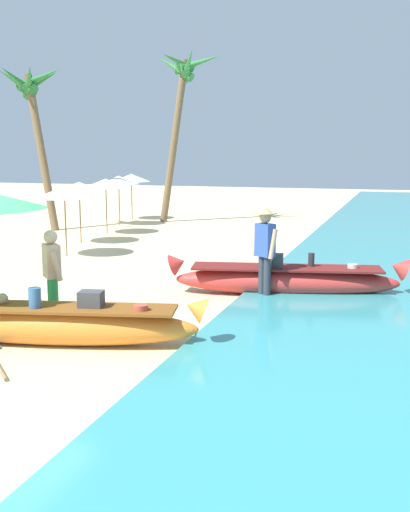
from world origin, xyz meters
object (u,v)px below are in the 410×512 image
Objects in this scene: boat_orange_foreground at (55,323)px; person_tourist_customer at (52,273)px; palm_tree_leaning_seaward at (31,98)px; person_vendor_hatted at (265,246)px; palm_tree_tall_inland at (183,87)px; boat_red_midground at (286,280)px.

person_tourist_customer is at bearing 122.79° from boat_orange_foreground.
boat_orange_foreground is at bearing -55.55° from palm_tree_leaning_seaward.
palm_tree_tall_inland is (-5.96, 11.71, 4.30)m from person_vendor_hatted.
person_tourist_customer reaches higher than boat_red_midground.
person_tourist_customer is at bearing -55.43° from palm_tree_leaning_seaward.
boat_orange_foreground is 4.97m from boat_red_midground.
palm_tree_tall_inland reaches higher than person_vendor_hatted.
palm_tree_leaning_seaward is (-7.97, 11.62, 4.41)m from boat_orange_foreground.
boat_red_midground is 0.93m from person_vendor_hatted.
palm_tree_leaning_seaward is (-10.65, 7.43, 4.41)m from boat_red_midground.
person_tourist_customer is 0.24× the size of palm_tree_tall_inland.
boat_orange_foreground is 2.54× the size of person_vendor_hatted.
palm_tree_leaning_seaward is (-10.31, 7.91, 3.68)m from person_vendor_hatted.
boat_orange_foreground is 14.76m from palm_tree_leaning_seaward.
person_vendor_hatted is at bearing 57.75° from boat_orange_foreground.
palm_tree_leaning_seaward is at bearing 124.45° from boat_orange_foreground.
boat_red_midground is 2.97× the size of person_tourist_customer.
person_vendor_hatted is at bearing -37.48° from palm_tree_leaning_seaward.
palm_tree_leaning_seaward is at bearing 145.09° from boat_red_midground.
palm_tree_leaning_seaward is at bearing -138.84° from palm_tree_tall_inland.
boat_orange_foreground is 1.10m from person_tourist_customer.
boat_orange_foreground is at bearing -122.25° from person_vendor_hatted.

